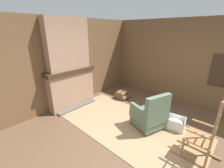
{
  "coord_description": "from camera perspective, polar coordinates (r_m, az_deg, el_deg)",
  "views": [
    {
      "loc": [
        1.34,
        -2.34,
        2.31
      ],
      "look_at": [
        -1.27,
        0.51,
        0.9
      ],
      "focal_mm": 24.0,
      "sensor_mm": 36.0,
      "label": 1
    }
  ],
  "objects": [
    {
      "name": "fireplace_hearth",
      "position": [
        4.81,
        -15.07,
        -1.52
      ],
      "size": [
        0.54,
        1.55,
        1.2
      ],
      "color": "#9E7A60",
      "rests_on": "ground"
    },
    {
      "name": "wood_panel_wall_left",
      "position": [
        4.78,
        -17.24,
        7.31
      ],
      "size": [
        0.06,
        5.96,
        2.66
      ],
      "color": "brown",
      "rests_on": "ground"
    },
    {
      "name": "rocking_chair",
      "position": [
        3.33,
        31.02,
        -17.52
      ],
      "size": [
        0.8,
        0.48,
        1.31
      ],
      "rotation": [
        0.0,
        0.0,
        3.15
      ],
      "color": "olive",
      "rests_on": "ground"
    },
    {
      "name": "firewood_stack",
      "position": [
        5.34,
        3.79,
        -4.1
      ],
      "size": [
        0.48,
        0.42,
        0.29
      ],
      "rotation": [
        0.0,
        0.0,
        0.04
      ],
      "color": "brown",
      "rests_on": "ground"
    },
    {
      "name": "laundry_basket",
      "position": [
        4.12,
        22.85,
        -13.48
      ],
      "size": [
        0.5,
        0.43,
        0.29
      ],
      "rotation": [
        0.0,
        0.0,
        0.17
      ],
      "color": "white",
      "rests_on": "ground"
    },
    {
      "name": "storage_case",
      "position": [
        4.72,
        -14.76,
        6.71
      ],
      "size": [
        0.17,
        0.23,
        0.14
      ],
      "color": "brown",
      "rests_on": "fireplace_hearth"
    },
    {
      "name": "ground_plane",
      "position": [
        3.55,
        10.27,
        -20.95
      ],
      "size": [
        14.0,
        14.0,
        0.0
      ],
      "primitive_type": "plane",
      "color": "brown"
    },
    {
      "name": "area_rug",
      "position": [
        4.0,
        5.45,
        -15.17
      ],
      "size": [
        3.69,
        1.85,
        0.01
      ],
      "color": "#997A56",
      "rests_on": "ground"
    },
    {
      "name": "chimney_breast",
      "position": [
        4.53,
        -16.69,
        14.3
      ],
      "size": [
        0.29,
        1.27,
        1.44
      ],
      "color": "#9E7A60",
      "rests_on": "fireplace_hearth"
    },
    {
      "name": "wood_panel_wall_back",
      "position": [
        5.31,
        27.61,
        7.1
      ],
      "size": [
        5.96,
        0.09,
        2.66
      ],
      "color": "brown",
      "rests_on": "ground"
    },
    {
      "name": "armchair",
      "position": [
        3.82,
        14.18,
        -11.49
      ],
      "size": [
        0.85,
        0.85,
        0.96
      ],
      "rotation": [
        0.0,
        0.0,
        2.81
      ],
      "color": "#516651",
      "rests_on": "ground"
    },
    {
      "name": "oil_lamp_vase",
      "position": [
        4.51,
        -19.27,
        6.05
      ],
      "size": [
        0.12,
        0.12,
        0.29
      ],
      "color": "#99B29E",
      "rests_on": "fireplace_hearth"
    }
  ]
}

